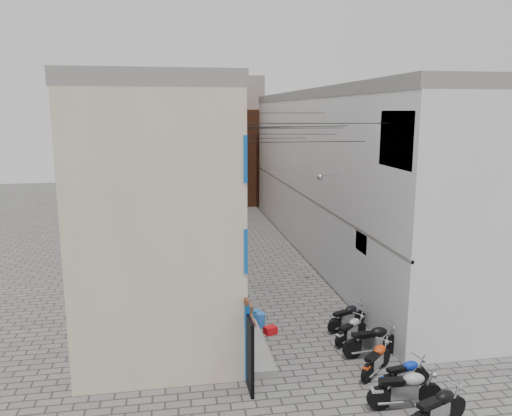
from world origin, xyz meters
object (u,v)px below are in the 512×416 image
motorcycle_b (405,387)px  motorcycle_c (405,372)px  water_jug_far (256,316)px  red_crate (271,330)px  motorcycle_a (439,406)px  person_a (250,329)px  motorcycle_d (377,358)px  water_jug_near (261,320)px  person_b (238,287)px  motorcycle_e (372,339)px  motorcycle_f (351,329)px  motorcycle_g (347,315)px

motorcycle_b → motorcycle_c: motorcycle_b is taller
water_jug_far → red_crate: water_jug_far is taller
motorcycle_a → person_a: 5.81m
motorcycle_d → water_jug_far: motorcycle_d is taller
motorcycle_a → motorcycle_c: (0.00, 1.83, -0.08)m
motorcycle_b → water_jug_near: size_ratio=4.09×
person_b → water_jug_far: size_ratio=3.33×
person_b → motorcycle_a: bearing=-132.1°
motorcycle_a → water_jug_near: size_ratio=3.88×
motorcycle_c → motorcycle_d: (-0.48, 0.91, 0.02)m
motorcycle_b → water_jug_near: bearing=-150.3°
motorcycle_e → motorcycle_f: size_ratio=1.21×
person_b → red_crate: 2.36m
motorcycle_e → motorcycle_g: size_ratio=1.13×
motorcycle_a → motorcycle_b: motorcycle_b is taller
person_b → water_jug_near: person_b is taller
motorcycle_b → person_a: size_ratio=1.15×
motorcycle_b → motorcycle_e: (0.28, 2.91, -0.02)m
motorcycle_a → water_jug_near: motorcycle_a is taller
motorcycle_e → water_jug_near: motorcycle_e is taller
motorcycle_a → motorcycle_c: size_ratio=1.17×
motorcycle_c → person_a: bearing=-129.0°
motorcycle_e → person_a: size_ratio=1.12×
water_jug_far → red_crate: bearing=-70.7°
motorcycle_d → motorcycle_f: motorcycle_d is taller
person_a → red_crate: (1.07, 2.01, -1.03)m
motorcycle_c → motorcycle_d: motorcycle_d is taller
motorcycle_b → motorcycle_f: bearing=-176.5°
motorcycle_e → water_jug_far: size_ratio=3.89×
motorcycle_f → person_b: person_b is taller
person_a → water_jug_far: (0.73, 3.00, -0.90)m
person_b → water_jug_far: 1.40m
motorcycle_f → person_a: bearing=-110.5°
water_jug_near → water_jug_far: 0.33m
motorcycle_a → motorcycle_c: bearing=159.7°
motorcycle_c → motorcycle_f: 3.12m
person_a → water_jug_near: (0.84, 2.69, -0.91)m
motorcycle_b → red_crate: bearing=-149.4°
motorcycle_e → motorcycle_f: (-0.32, 1.07, -0.10)m
motorcycle_e → motorcycle_f: bearing=-168.1°
motorcycle_d → person_b: (-3.55, 5.21, 0.61)m
motorcycle_c → motorcycle_f: bearing=177.3°
motorcycle_c → motorcycle_f: (-0.48, 3.08, -0.00)m
motorcycle_g → water_jug_near: 3.19m
motorcycle_e → person_a: bearing=-97.1°
motorcycle_a → motorcycle_d: size_ratio=1.12×
person_a → motorcycle_f: bearing=-63.9°
person_a → motorcycle_b: bearing=-117.2°
motorcycle_c → water_jug_near: motorcycle_c is taller
motorcycle_c → water_jug_far: 6.22m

